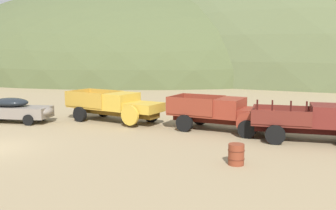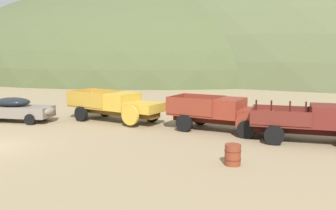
{
  "view_description": "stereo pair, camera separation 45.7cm",
  "coord_description": "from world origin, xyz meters",
  "px_view_note": "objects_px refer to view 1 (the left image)",
  "views": [
    {
      "loc": [
        13.58,
        -13.28,
        4.46
      ],
      "look_at": [
        6.55,
        7.06,
        1.43
      ],
      "focal_mm": 40.41,
      "sensor_mm": 36.0,
      "label": 1
    },
    {
      "loc": [
        14.01,
        -13.13,
        4.46
      ],
      "look_at": [
        6.55,
        7.06,
        1.43
      ],
      "focal_mm": 40.41,
      "sensor_mm": 36.0,
      "label": 2
    }
  ],
  "objects_px": {
    "truck_rust_red": "(228,114)",
    "oil_drum_by_truck": "(236,154)",
    "car_primer_gray": "(17,110)",
    "truck_faded_yellow": "(120,106)",
    "truck_oxblood": "(322,123)"
  },
  "relations": [
    {
      "from": "truck_rust_red",
      "to": "oil_drum_by_truck",
      "type": "height_order",
      "value": "truck_rust_red"
    },
    {
      "from": "oil_drum_by_truck",
      "to": "truck_faded_yellow",
      "type": "bearing_deg",
      "value": 141.31
    },
    {
      "from": "truck_faded_yellow",
      "to": "truck_oxblood",
      "type": "bearing_deg",
      "value": 4.91
    },
    {
      "from": "truck_rust_red",
      "to": "truck_oxblood",
      "type": "xyz_separation_m",
      "value": [
        4.87,
        -1.08,
        -0.02
      ]
    },
    {
      "from": "oil_drum_by_truck",
      "to": "truck_oxblood",
      "type": "bearing_deg",
      "value": 56.48
    },
    {
      "from": "truck_rust_red",
      "to": "oil_drum_by_truck",
      "type": "xyz_separation_m",
      "value": [
        1.46,
        -6.22,
        -0.59
      ]
    },
    {
      "from": "car_primer_gray",
      "to": "truck_oxblood",
      "type": "relative_size",
      "value": 0.83
    },
    {
      "from": "truck_faded_yellow",
      "to": "truck_rust_red",
      "type": "xyz_separation_m",
      "value": [
        7.0,
        -0.56,
        -0.02
      ]
    },
    {
      "from": "car_primer_gray",
      "to": "truck_faded_yellow",
      "type": "height_order",
      "value": "truck_faded_yellow"
    },
    {
      "from": "car_primer_gray",
      "to": "oil_drum_by_truck",
      "type": "bearing_deg",
      "value": -27.2
    },
    {
      "from": "truck_faded_yellow",
      "to": "truck_oxblood",
      "type": "height_order",
      "value": "truck_oxblood"
    },
    {
      "from": "car_primer_gray",
      "to": "truck_oxblood",
      "type": "height_order",
      "value": "truck_oxblood"
    },
    {
      "from": "truck_rust_red",
      "to": "oil_drum_by_truck",
      "type": "distance_m",
      "value": 6.42
    },
    {
      "from": "truck_faded_yellow",
      "to": "oil_drum_by_truck",
      "type": "bearing_deg",
      "value": -25.95
    },
    {
      "from": "truck_faded_yellow",
      "to": "truck_rust_red",
      "type": "relative_size",
      "value": 1.12
    }
  ]
}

